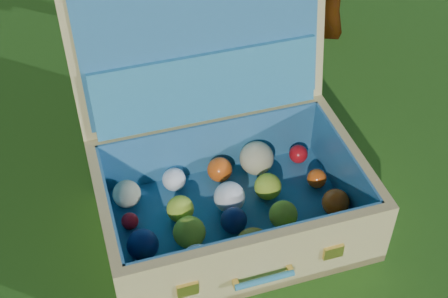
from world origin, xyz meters
TOP-DOWN VIEW (x-y plane):
  - ground at (0.00, 0.00)m, footprint 60.00×60.00m
  - suitcase at (-0.14, 0.20)m, footprint 0.66×0.58m

SIDE VIEW (x-z plane):
  - ground at x=0.00m, z-range 0.00..0.00m
  - suitcase at x=-0.14m, z-range -0.13..0.47m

